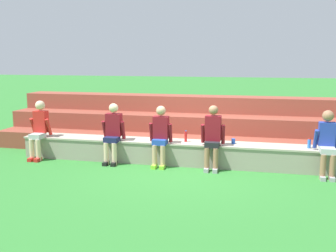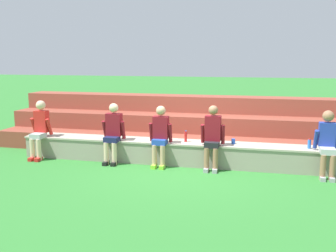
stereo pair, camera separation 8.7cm
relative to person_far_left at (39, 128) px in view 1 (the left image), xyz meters
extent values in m
plane|color=#2D752D|center=(3.49, 0.00, -0.75)|extent=(80.00, 80.00, 0.00)
cube|color=gray|center=(3.49, 0.29, -0.49)|extent=(7.77, 0.59, 0.51)
cube|color=#ABA28E|center=(3.49, 0.29, -0.25)|extent=(7.81, 0.63, 0.04)
cube|color=brown|center=(3.49, 1.14, -0.52)|extent=(10.47, 0.76, 0.44)
cube|color=brown|center=(3.49, 1.89, -0.30)|extent=(10.47, 0.76, 0.89)
cube|color=brown|center=(3.49, 2.65, -0.08)|extent=(10.47, 0.76, 1.33)
cylinder|color=beige|center=(-0.09, -0.23, -0.49)|extent=(0.11, 0.11, 0.51)
cylinder|color=beige|center=(0.09, -0.23, -0.49)|extent=(0.11, 0.11, 0.51)
cube|color=red|center=(-0.09, -0.27, -0.71)|extent=(0.10, 0.22, 0.08)
cube|color=red|center=(0.09, -0.27, -0.71)|extent=(0.10, 0.22, 0.08)
cube|color=#B2B2B7|center=(0.00, -0.09, -0.18)|extent=(0.28, 0.34, 0.12)
cube|color=red|center=(0.00, 0.10, 0.13)|extent=(0.31, 0.20, 0.52)
sphere|color=beige|center=(0.00, 0.10, 0.53)|extent=(0.23, 0.23, 0.23)
cylinder|color=red|center=(-0.20, 0.08, 0.02)|extent=(0.08, 0.23, 0.42)
cylinder|color=red|center=(0.20, 0.08, 0.02)|extent=(0.08, 0.23, 0.42)
cylinder|color=beige|center=(1.76, -0.18, -0.49)|extent=(0.11, 0.11, 0.51)
cylinder|color=beige|center=(1.95, -0.18, -0.49)|extent=(0.11, 0.11, 0.51)
cube|color=black|center=(1.76, -0.22, -0.71)|extent=(0.10, 0.22, 0.08)
cube|color=black|center=(1.95, -0.22, -0.71)|extent=(0.10, 0.22, 0.08)
cube|color=#191E47|center=(1.85, -0.07, -0.18)|extent=(0.32, 0.29, 0.12)
cube|color=maroon|center=(1.85, 0.10, 0.13)|extent=(0.35, 0.20, 0.52)
sphere|color=beige|center=(1.85, 0.10, 0.52)|extent=(0.21, 0.21, 0.21)
cylinder|color=maroon|center=(1.63, 0.08, 0.02)|extent=(0.08, 0.22, 0.42)
cylinder|color=maroon|center=(2.08, 0.08, 0.02)|extent=(0.08, 0.18, 0.43)
cylinder|color=tan|center=(2.89, -0.18, -0.49)|extent=(0.11, 0.11, 0.51)
cylinder|color=tan|center=(3.07, -0.18, -0.49)|extent=(0.11, 0.11, 0.51)
cube|color=#8CD833|center=(2.89, -0.22, -0.71)|extent=(0.10, 0.22, 0.08)
cube|color=#8CD833|center=(3.07, -0.22, -0.71)|extent=(0.10, 0.22, 0.08)
cube|color=#2347B2|center=(2.98, -0.07, -0.18)|extent=(0.30, 0.28, 0.12)
cube|color=maroon|center=(2.98, 0.04, 0.12)|extent=(0.34, 0.20, 0.50)
sphere|color=tan|center=(2.98, 0.04, 0.50)|extent=(0.21, 0.21, 0.21)
cylinder|color=maroon|center=(2.76, 0.02, 0.01)|extent=(0.08, 0.18, 0.43)
cylinder|color=maroon|center=(3.20, 0.02, 0.01)|extent=(0.08, 0.16, 0.43)
cylinder|color=#996B4C|center=(4.04, -0.18, -0.49)|extent=(0.11, 0.11, 0.51)
cylinder|color=#996B4C|center=(4.23, -0.18, -0.49)|extent=(0.11, 0.11, 0.51)
cube|color=#99999E|center=(4.04, -0.22, -0.71)|extent=(0.10, 0.22, 0.08)
cube|color=#99999E|center=(4.23, -0.22, -0.71)|extent=(0.10, 0.22, 0.08)
cube|color=black|center=(4.13, -0.07, -0.18)|extent=(0.30, 0.29, 0.12)
cube|color=maroon|center=(4.13, 0.06, 0.15)|extent=(0.34, 0.20, 0.54)
sphere|color=#996B4C|center=(4.13, 0.06, 0.54)|extent=(0.21, 0.21, 0.21)
cylinder|color=maroon|center=(3.91, 0.04, 0.02)|extent=(0.08, 0.19, 0.43)
cylinder|color=maroon|center=(4.35, 0.04, 0.02)|extent=(0.08, 0.14, 0.43)
cylinder|color=#996B4C|center=(6.36, -0.25, -0.49)|extent=(0.11, 0.11, 0.51)
cylinder|color=#996B4C|center=(6.53, -0.25, -0.49)|extent=(0.11, 0.11, 0.51)
cube|color=#99999E|center=(6.36, -0.29, -0.71)|extent=(0.10, 0.22, 0.08)
cube|color=#99999E|center=(6.53, -0.29, -0.71)|extent=(0.10, 0.22, 0.08)
cube|color=#B2B2B7|center=(6.45, -0.10, -0.18)|extent=(0.28, 0.35, 0.12)
cube|color=#23389E|center=(6.45, 0.10, 0.12)|extent=(0.32, 0.20, 0.48)
sphere|color=#996B4C|center=(6.45, 0.10, 0.49)|extent=(0.23, 0.23, 0.23)
cylinder|color=#23389E|center=(6.24, 0.08, 0.01)|extent=(0.08, 0.23, 0.42)
cylinder|color=red|center=(3.49, 0.29, -0.11)|extent=(0.06, 0.06, 0.24)
cylinder|color=blue|center=(3.49, 0.29, 0.02)|extent=(0.04, 0.04, 0.02)
cylinder|color=blue|center=(6.14, 0.24, -0.14)|extent=(0.07, 0.07, 0.19)
cylinder|color=red|center=(6.14, 0.24, -0.03)|extent=(0.04, 0.04, 0.02)
cylinder|color=blue|center=(4.56, 0.30, -0.17)|extent=(0.08, 0.08, 0.12)
camera|label=1|loc=(5.00, -8.17, 1.66)|focal=41.48mm
camera|label=2|loc=(5.09, -8.15, 1.66)|focal=41.48mm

